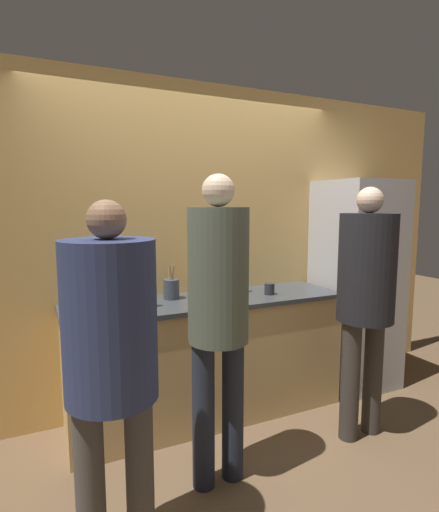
# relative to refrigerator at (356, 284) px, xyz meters

# --- Properties ---
(ground_plane) EXTENTS (14.00, 14.00, 0.00)m
(ground_plane) POSITION_rel_refrigerator_xyz_m (-1.45, -0.32, -0.93)
(ground_plane) COLOR brown
(wall_back) EXTENTS (5.20, 0.06, 2.60)m
(wall_back) POSITION_rel_refrigerator_xyz_m (-1.45, 0.34, 0.37)
(wall_back) COLOR #E0B266
(wall_back) RESTS_ON ground_plane
(counter) EXTENTS (2.14, 0.63, 0.93)m
(counter) POSITION_rel_refrigerator_xyz_m (-1.45, 0.03, -0.46)
(counter) COLOR tan
(counter) RESTS_ON ground_plane
(refrigerator) EXTENTS (0.62, 0.66, 1.85)m
(refrigerator) POSITION_rel_refrigerator_xyz_m (0.00, 0.00, 0.00)
(refrigerator) COLOR #B7B7BC
(refrigerator) RESTS_ON ground_plane
(person_left) EXTENTS (0.40, 0.40, 1.66)m
(person_left) POSITION_rel_refrigerator_xyz_m (-2.35, -1.00, 0.09)
(person_left) COLOR #4C4742
(person_left) RESTS_ON ground_plane
(person_center) EXTENTS (0.34, 0.34, 1.81)m
(person_center) POSITION_rel_refrigerator_xyz_m (-1.70, -0.71, 0.15)
(person_center) COLOR #232838
(person_center) RESTS_ON ground_plane
(person_right) EXTENTS (0.38, 0.38, 1.76)m
(person_right) POSITION_rel_refrigerator_xyz_m (-0.58, -0.70, 0.15)
(person_right) COLOR #38332D
(person_right) RESTS_ON ground_plane
(fruit_bowl) EXTENTS (0.33, 0.33, 0.12)m
(fruit_bowl) POSITION_rel_refrigerator_xyz_m (-1.34, 0.17, 0.05)
(fruit_bowl) COLOR brown
(fruit_bowl) RESTS_ON counter
(utensil_crock) EXTENTS (0.12, 0.12, 0.26)m
(utensil_crock) POSITION_rel_refrigerator_xyz_m (-1.71, 0.13, 0.08)
(utensil_crock) COLOR #3D424C
(utensil_crock) RESTS_ON counter
(bottle_dark) EXTENTS (0.06, 0.06, 0.22)m
(bottle_dark) POSITION_rel_refrigerator_xyz_m (-1.92, -0.04, 0.09)
(bottle_dark) COLOR #333338
(bottle_dark) RESTS_ON counter
(bottle_amber) EXTENTS (0.07, 0.07, 0.25)m
(bottle_amber) POSITION_rel_refrigerator_xyz_m (-1.12, 0.11, 0.10)
(bottle_amber) COLOR brown
(bottle_amber) RESTS_ON counter
(cup_black) EXTENTS (0.08, 0.08, 0.09)m
(cup_black) POSITION_rel_refrigerator_xyz_m (-0.95, -0.05, 0.05)
(cup_black) COLOR #28282D
(cup_black) RESTS_ON counter
(potted_plant) EXTENTS (0.14, 0.14, 0.21)m
(potted_plant) POSITION_rel_refrigerator_xyz_m (-2.09, 0.15, 0.12)
(potted_plant) COLOR beige
(potted_plant) RESTS_ON counter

